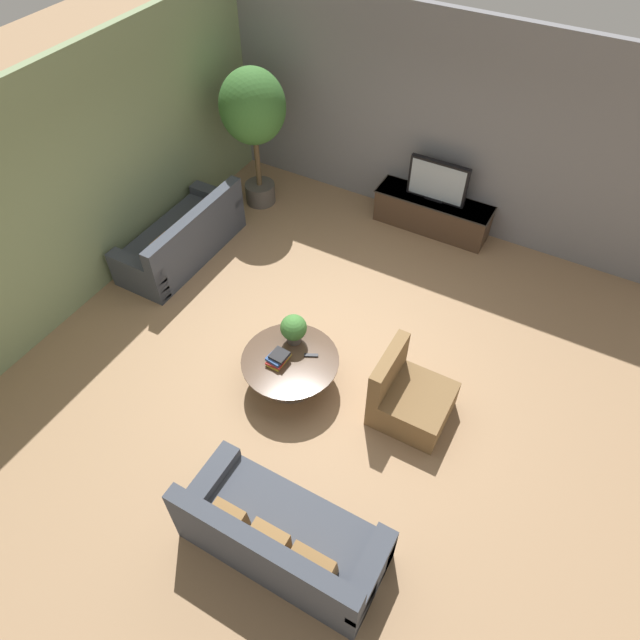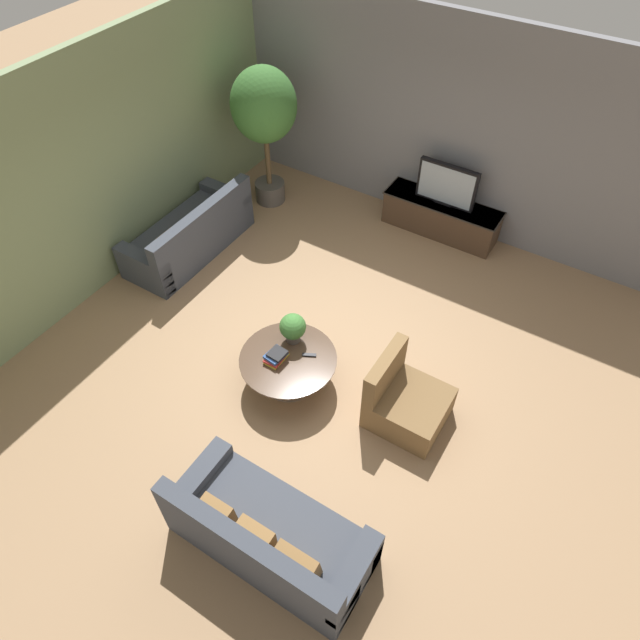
{
  "view_description": "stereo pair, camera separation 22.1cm",
  "coord_description": "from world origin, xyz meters",
  "px_view_note": "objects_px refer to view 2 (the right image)",
  "views": [
    {
      "loc": [
        2.15,
        -3.94,
        5.47
      ],
      "look_at": [
        -0.05,
        0.0,
        0.55
      ],
      "focal_mm": 32.0,
      "sensor_mm": 36.0,
      "label": 1
    },
    {
      "loc": [
        2.34,
        -3.83,
        5.47
      ],
      "look_at": [
        -0.05,
        0.0,
        0.55
      ],
      "focal_mm": 32.0,
      "sensor_mm": 36.0,
      "label": 2
    }
  ],
  "objects_px": {
    "couch_near_entry": "(268,536)",
    "television": "(447,185)",
    "potted_plant_tabletop": "(293,327)",
    "couch_by_wall": "(191,235)",
    "potted_palm_tall": "(264,112)",
    "armchair_wicker": "(405,402)",
    "media_console": "(441,217)",
    "coffee_table": "(288,365)"
  },
  "relations": [
    {
      "from": "potted_plant_tabletop",
      "to": "couch_by_wall",
      "type": "bearing_deg",
      "value": 158.32
    },
    {
      "from": "couch_by_wall",
      "to": "television",
      "type": "bearing_deg",
      "value": 128.9
    },
    {
      "from": "media_console",
      "to": "potted_plant_tabletop",
      "type": "distance_m",
      "value": 3.32
    },
    {
      "from": "coffee_table",
      "to": "armchair_wicker",
      "type": "distance_m",
      "value": 1.38
    },
    {
      "from": "couch_near_entry",
      "to": "potted_palm_tall",
      "type": "height_order",
      "value": "potted_palm_tall"
    },
    {
      "from": "couch_by_wall",
      "to": "potted_palm_tall",
      "type": "relative_size",
      "value": 0.93
    },
    {
      "from": "television",
      "to": "coffee_table",
      "type": "height_order",
      "value": "television"
    },
    {
      "from": "media_console",
      "to": "couch_near_entry",
      "type": "bearing_deg",
      "value": -83.42
    },
    {
      "from": "couch_near_entry",
      "to": "armchair_wicker",
      "type": "distance_m",
      "value": 2.04
    },
    {
      "from": "potted_palm_tall",
      "to": "potted_plant_tabletop",
      "type": "xyz_separation_m",
      "value": [
        2.19,
        -2.59,
        -0.86
      ]
    },
    {
      "from": "coffee_table",
      "to": "couch_near_entry",
      "type": "xyz_separation_m",
      "value": [
        0.95,
        -1.73,
        -0.02
      ]
    },
    {
      "from": "television",
      "to": "couch_near_entry",
      "type": "height_order",
      "value": "television"
    },
    {
      "from": "potted_plant_tabletop",
      "to": "potted_palm_tall",
      "type": "bearing_deg",
      "value": 130.22
    },
    {
      "from": "television",
      "to": "coffee_table",
      "type": "bearing_deg",
      "value": -95.46
    },
    {
      "from": "television",
      "to": "coffee_table",
      "type": "distance_m",
      "value": 3.59
    },
    {
      "from": "coffee_table",
      "to": "media_console",
      "type": "bearing_deg",
      "value": 84.54
    },
    {
      "from": "couch_by_wall",
      "to": "couch_near_entry",
      "type": "relative_size",
      "value": 1.05
    },
    {
      "from": "coffee_table",
      "to": "potted_plant_tabletop",
      "type": "height_order",
      "value": "potted_plant_tabletop"
    },
    {
      "from": "couch_by_wall",
      "to": "potted_plant_tabletop",
      "type": "relative_size",
      "value": 5.19
    },
    {
      "from": "couch_near_entry",
      "to": "television",
      "type": "bearing_deg",
      "value": -83.42
    },
    {
      "from": "couch_near_entry",
      "to": "armchair_wicker",
      "type": "height_order",
      "value": "armchair_wicker"
    },
    {
      "from": "media_console",
      "to": "armchair_wicker",
      "type": "bearing_deg",
      "value": -72.79
    },
    {
      "from": "coffee_table",
      "to": "armchair_wicker",
      "type": "bearing_deg",
      "value": 11.57
    },
    {
      "from": "couch_near_entry",
      "to": "armchair_wicker",
      "type": "relative_size",
      "value": 2.19
    },
    {
      "from": "coffee_table",
      "to": "couch_by_wall",
      "type": "height_order",
      "value": "couch_by_wall"
    },
    {
      "from": "armchair_wicker",
      "to": "potted_plant_tabletop",
      "type": "height_order",
      "value": "armchair_wicker"
    },
    {
      "from": "media_console",
      "to": "television",
      "type": "distance_m",
      "value": 0.56
    },
    {
      "from": "potted_palm_tall",
      "to": "potted_plant_tabletop",
      "type": "height_order",
      "value": "potted_palm_tall"
    },
    {
      "from": "television",
      "to": "potted_palm_tall",
      "type": "distance_m",
      "value": 2.8
    },
    {
      "from": "television",
      "to": "potted_palm_tall",
      "type": "bearing_deg",
      "value": -165.55
    },
    {
      "from": "media_console",
      "to": "armchair_wicker",
      "type": "relative_size",
      "value": 2.02
    },
    {
      "from": "media_console",
      "to": "coffee_table",
      "type": "xyz_separation_m",
      "value": [
        -0.34,
        -3.54,
        0.03
      ]
    },
    {
      "from": "television",
      "to": "couch_by_wall",
      "type": "xyz_separation_m",
      "value": [
        -2.86,
        -2.31,
        -0.54
      ]
    },
    {
      "from": "media_console",
      "to": "potted_plant_tabletop",
      "type": "bearing_deg",
      "value": -97.68
    },
    {
      "from": "coffee_table",
      "to": "potted_palm_tall",
      "type": "distance_m",
      "value": 3.85
    },
    {
      "from": "armchair_wicker",
      "to": "potted_palm_tall",
      "type": "relative_size",
      "value": 0.4
    },
    {
      "from": "armchair_wicker",
      "to": "potted_plant_tabletop",
      "type": "xyz_separation_m",
      "value": [
        -1.45,
        -0.01,
        0.37
      ]
    },
    {
      "from": "television",
      "to": "potted_palm_tall",
      "type": "relative_size",
      "value": 0.41
    },
    {
      "from": "couch_by_wall",
      "to": "potted_palm_tall",
      "type": "distance_m",
      "value": 2.04
    },
    {
      "from": "couch_by_wall",
      "to": "media_console",
      "type": "bearing_deg",
      "value": 128.92
    },
    {
      "from": "television",
      "to": "couch_near_entry",
      "type": "relative_size",
      "value": 0.46
    },
    {
      "from": "television",
      "to": "potted_plant_tabletop",
      "type": "height_order",
      "value": "television"
    }
  ]
}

